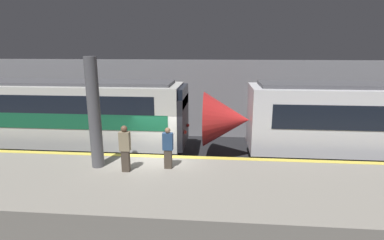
# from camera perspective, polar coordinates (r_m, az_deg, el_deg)

# --- Properties ---
(ground_plane) EXTENTS (120.00, 120.00, 0.00)m
(ground_plane) POSITION_cam_1_polar(r_m,az_deg,el_deg) (13.25, -6.66, -10.97)
(ground_plane) COLOR black
(platform) EXTENTS (40.00, 4.75, 1.08)m
(platform) POSITION_cam_1_polar(r_m,az_deg,el_deg) (10.95, -9.30, -13.58)
(platform) COLOR gray
(platform) RESTS_ON ground
(station_rear_barrier) EXTENTS (50.00, 0.15, 4.76)m
(station_rear_barrier) POSITION_cam_1_polar(r_m,az_deg,el_deg) (18.65, -2.90, 4.09)
(station_rear_barrier) COLOR gray
(station_rear_barrier) RESTS_ON ground
(support_pillar_near) EXTENTS (0.46, 0.46, 4.14)m
(support_pillar_near) POSITION_cam_1_polar(r_m,az_deg,el_deg) (11.57, -18.12, 1.16)
(support_pillar_near) COLOR #56565B
(support_pillar_near) RESTS_ON platform
(person_waiting) EXTENTS (0.38, 0.24, 1.74)m
(person_waiting) POSITION_cam_1_polar(r_m,az_deg,el_deg) (11.12, -12.63, -5.12)
(person_waiting) COLOR #473D33
(person_waiting) RESTS_ON platform
(person_walking) EXTENTS (0.38, 0.24, 1.58)m
(person_walking) POSITION_cam_1_polar(r_m,az_deg,el_deg) (11.20, -4.61, -5.18)
(person_walking) COLOR #473D33
(person_walking) RESTS_ON platform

